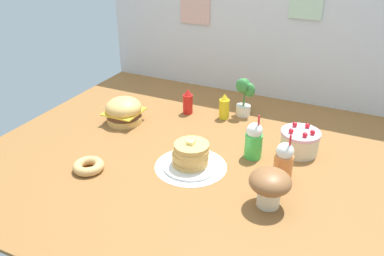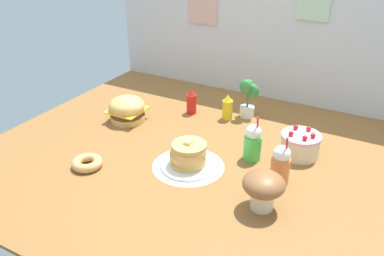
{
  "view_description": "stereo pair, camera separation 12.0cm",
  "coord_description": "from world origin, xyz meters",
  "views": [
    {
      "loc": [
        0.88,
        -1.8,
        1.22
      ],
      "look_at": [
        -0.02,
        0.09,
        0.12
      ],
      "focal_mm": 37.13,
      "sensor_mm": 36.0,
      "label": 1
    },
    {
      "loc": [
        0.99,
        -1.75,
        1.22
      ],
      "look_at": [
        -0.02,
        0.09,
        0.12
      ],
      "focal_mm": 37.13,
      "sensor_mm": 36.0,
      "label": 2
    }
  ],
  "objects": [
    {
      "name": "potted_plant",
      "position": [
        0.13,
        0.63,
        0.15
      ],
      "size": [
        0.12,
        0.11,
        0.28
      ],
      "color": "white",
      "rests_on": "ground_plane"
    },
    {
      "name": "orange_float_cup",
      "position": [
        0.57,
        -0.03,
        0.11
      ],
      "size": [
        0.1,
        0.1,
        0.27
      ],
      "color": "orange",
      "rests_on": "ground_plane"
    },
    {
      "name": "burger",
      "position": [
        -0.56,
        0.18,
        0.08
      ],
      "size": [
        0.24,
        0.24,
        0.17
      ],
      "color": "#DBA859",
      "rests_on": "ground_plane"
    },
    {
      "name": "mustard_bottle",
      "position": [
        0.03,
        0.52,
        0.08
      ],
      "size": [
        0.07,
        0.07,
        0.18
      ],
      "color": "yellow",
      "rests_on": "ground_plane"
    },
    {
      "name": "donut_pink_glaze",
      "position": [
        -0.41,
        -0.4,
        0.03
      ],
      "size": [
        0.17,
        0.17,
        0.05
      ],
      "color": "tan",
      "rests_on": "ground_plane"
    },
    {
      "name": "back_wall",
      "position": [
        -0.0,
        1.03,
        0.47
      ],
      "size": [
        2.32,
        0.04,
        0.93
      ],
      "color": "silver",
      "rests_on": "ground_plane"
    },
    {
      "name": "mushroom_stool",
      "position": [
        0.56,
        -0.27,
        0.12
      ],
      "size": [
        0.2,
        0.2,
        0.19
      ],
      "color": "beige",
      "rests_on": "ground_plane"
    },
    {
      "name": "ketchup_bottle",
      "position": [
        -0.24,
        0.49,
        0.08
      ],
      "size": [
        0.07,
        0.07,
        0.18
      ],
      "color": "red",
      "rests_on": "ground_plane"
    },
    {
      "name": "ground_plane",
      "position": [
        0.0,
        0.0,
        -0.01
      ],
      "size": [
        2.32,
        2.07,
        0.02
      ],
      "primitive_type": "cube",
      "color": "brown"
    },
    {
      "name": "pancake_stack",
      "position": [
        0.08,
        -0.13,
        0.07
      ],
      "size": [
        0.31,
        0.31,
        0.16
      ],
      "color": "white",
      "rests_on": "doily_mat"
    },
    {
      "name": "doily_mat",
      "position": [
        0.08,
        -0.13,
        0.0
      ],
      "size": [
        0.4,
        0.4,
        0.0
      ],
      "primitive_type": "cylinder",
      "color": "white",
      "rests_on": "ground_plane"
    },
    {
      "name": "layer_cake",
      "position": [
        0.59,
        0.29,
        0.07
      ],
      "size": [
        0.23,
        0.23,
        0.17
      ],
      "color": "beige",
      "rests_on": "ground_plane"
    },
    {
      "name": "cream_soda_cup",
      "position": [
        0.36,
        0.12,
        0.11
      ],
      "size": [
        0.1,
        0.1,
        0.27
      ],
      "color": "green",
      "rests_on": "ground_plane"
    }
  ]
}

